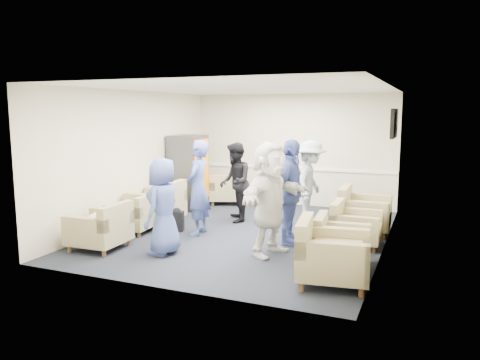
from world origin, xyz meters
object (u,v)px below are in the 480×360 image
at_px(armchair_left_mid, 135,216).
at_px(armchair_corner, 226,191).
at_px(armchair_left_far, 159,206).
at_px(person_front_right, 270,199).
at_px(armchair_left_near, 102,230).
at_px(armchair_right_near, 328,257).
at_px(person_back_right, 310,182).
at_px(person_front_left, 163,206).
at_px(person_back_left, 235,182).
at_px(person_mid_left, 198,188).
at_px(person_mid_right, 290,192).
at_px(armchair_right_midnear, 339,245).
at_px(armchair_right_midfar, 353,227).
at_px(vending_machine, 189,172).
at_px(armchair_right_far, 362,213).

relative_size(armchair_left_mid, armchair_corner, 0.81).
relative_size(armchair_left_far, person_front_right, 0.54).
relative_size(armchair_left_near, armchair_right_near, 0.82).
bearing_deg(person_back_right, armchair_right_near, -162.96).
relative_size(person_front_left, person_back_left, 0.95).
relative_size(person_mid_left, person_back_right, 1.03).
xyz_separation_m(armchair_right_near, person_mid_right, (-1.01, 1.61, 0.54)).
bearing_deg(person_mid_left, armchair_right_midnear, 67.90).
xyz_separation_m(armchair_left_near, person_back_left, (1.28, 2.68, 0.49)).
distance_m(armchair_left_mid, person_back_right, 3.56).
bearing_deg(person_mid_left, person_mid_right, 84.85).
height_order(armchair_right_midfar, armchair_corner, armchair_corner).
distance_m(armchair_left_near, armchair_corner, 4.32).
xyz_separation_m(armchair_corner, person_mid_right, (2.46, -2.80, 0.59)).
height_order(armchair_left_mid, vending_machine, vending_machine).
distance_m(person_back_right, person_mid_right, 1.61).
bearing_deg(person_front_right, vending_machine, 63.45).
bearing_deg(person_mid_right, person_mid_left, 94.61).
xyz_separation_m(armchair_right_far, person_back_left, (-2.57, -0.11, 0.46)).
xyz_separation_m(armchair_right_midfar, person_back_left, (-2.56, 0.84, 0.51)).
relative_size(armchair_left_near, armchair_right_midnear, 0.99).
xyz_separation_m(armchair_corner, person_front_right, (2.33, -3.51, 0.59)).
bearing_deg(person_back_left, armchair_right_far, 66.84).
bearing_deg(person_mid_right, armchair_right_far, -35.99).
relative_size(armchair_right_midnear, person_mid_right, 0.48).
xyz_separation_m(armchair_right_near, armchair_right_far, (0.03, 2.89, -0.00)).
bearing_deg(armchair_right_far, person_front_left, 131.51).
bearing_deg(armchair_corner, armchair_left_far, 59.25).
height_order(armchair_left_mid, person_back_left, person_back_left).
relative_size(armchair_corner, person_mid_right, 0.57).
distance_m(armchair_left_mid, armchair_corner, 3.21).
xyz_separation_m(armchair_right_near, person_mid_left, (-2.77, 1.57, 0.51)).
relative_size(armchair_left_mid, armchair_right_far, 0.88).
xyz_separation_m(person_mid_left, person_mid_right, (1.76, 0.04, 0.03)).
bearing_deg(armchair_corner, armchair_left_near, 63.66).
bearing_deg(vending_machine, armchair_right_near, -41.26).
bearing_deg(person_front_left, person_back_left, 175.88).
bearing_deg(armchair_right_midfar, person_mid_left, 96.65).
height_order(armchair_left_far, person_back_right, person_back_right).
bearing_deg(vending_machine, armchair_left_near, -86.04).
bearing_deg(armchair_right_near, armchair_right_midfar, -8.90).
height_order(armchair_right_midnear, armchair_corner, armchair_corner).
relative_size(armchair_right_near, person_mid_right, 0.58).
xyz_separation_m(armchair_left_far, armchair_right_near, (3.86, -1.94, -0.01)).
xyz_separation_m(vending_machine, person_front_right, (2.92, -2.66, 0.05)).
distance_m(armchair_left_far, person_back_left, 1.63).
xyz_separation_m(armchair_left_near, person_front_right, (2.68, 0.80, 0.58)).
height_order(armchair_right_near, armchair_right_far, armchair_right_near).
height_order(armchair_left_near, armchair_right_near, armchair_right_near).
height_order(person_back_left, person_mid_right, person_mid_right).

